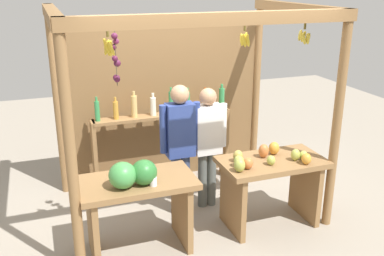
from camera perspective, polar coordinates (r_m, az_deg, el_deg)
name	(u,v)px	position (r m, az deg, el deg)	size (l,w,h in m)	color
ground_plane	(187,205)	(5.58, -0.65, -9.98)	(12.00, 12.00, 0.00)	gray
market_stall	(175,88)	(5.44, -2.19, 5.14)	(2.89, 1.96, 2.41)	olive
fruit_counter_left	(137,194)	(4.48, -7.17, -8.50)	(1.16, 0.64, 1.05)	olive
fruit_counter_right	(270,176)	(5.02, 10.09, -6.17)	(1.16, 0.64, 0.95)	olive
bottle_shelf_unit	(163,128)	(5.84, -3.75, -0.01)	(1.85, 0.22, 1.35)	olive
vendor_man	(180,139)	(5.06, -1.54, -1.42)	(0.48, 0.21, 1.58)	#37466C
vendor_woman	(207,138)	(5.24, 2.01, -1.31)	(0.48, 0.20, 1.50)	#555B57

